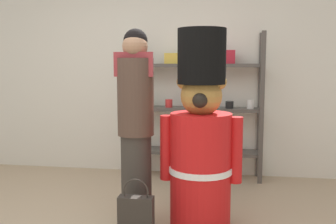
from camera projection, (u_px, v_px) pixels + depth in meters
back_wall at (159, 72)px, 4.89m from camera, size 6.40×0.12×2.60m
merchandise_shelf at (199, 105)px, 4.64m from camera, size 1.53×0.35×1.77m
teddy_bear_guard at (201, 143)px, 3.14m from camera, size 0.68×0.53×1.68m
person_shopper at (136, 124)px, 3.20m from camera, size 0.32×0.31×1.69m
shopping_bag at (136, 219)px, 2.95m from camera, size 0.27×0.10×0.52m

